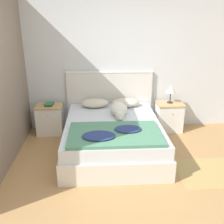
# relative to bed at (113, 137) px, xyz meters

# --- Properties ---
(ground_plane) EXTENTS (16.00, 16.00, 0.00)m
(ground_plane) POSITION_rel_bed_xyz_m (0.04, -1.05, -0.26)
(ground_plane) COLOR tan
(wall_back) EXTENTS (9.00, 0.06, 2.55)m
(wall_back) POSITION_rel_bed_xyz_m (0.04, 1.08, 1.02)
(wall_back) COLOR silver
(wall_back) RESTS_ON ground_plane
(wall_side_left) EXTENTS (0.06, 3.10, 2.55)m
(wall_side_left) POSITION_rel_bed_xyz_m (-1.61, -0.00, 1.02)
(wall_side_left) COLOR gray
(wall_side_left) RESTS_ON ground_plane
(bed) EXTENTS (1.59, 1.96, 0.52)m
(bed) POSITION_rel_bed_xyz_m (0.00, 0.00, 0.00)
(bed) COLOR silver
(bed) RESTS_ON ground_plane
(headboard) EXTENTS (1.67, 0.06, 1.16)m
(headboard) POSITION_rel_bed_xyz_m (0.00, 1.00, 0.34)
(headboard) COLOR silver
(headboard) RESTS_ON ground_plane
(nightstand_left) EXTENTS (0.51, 0.41, 0.56)m
(nightstand_left) POSITION_rel_bed_xyz_m (-1.16, 0.78, 0.03)
(nightstand_left) COLOR white
(nightstand_left) RESTS_ON ground_plane
(nightstand_right) EXTENTS (0.51, 0.41, 0.56)m
(nightstand_right) POSITION_rel_bed_xyz_m (1.16, 0.78, 0.03)
(nightstand_right) COLOR white
(nightstand_right) RESTS_ON ground_plane
(pillow_left) EXTENTS (0.52, 0.34, 0.15)m
(pillow_left) POSITION_rel_bed_xyz_m (-0.29, 0.76, 0.34)
(pillow_left) COLOR beige
(pillow_left) RESTS_ON bed
(pillow_right) EXTENTS (0.52, 0.34, 0.15)m
(pillow_right) POSITION_rel_bed_xyz_m (0.29, 0.76, 0.34)
(pillow_right) COLOR beige
(pillow_right) RESTS_ON bed
(quilt) EXTENTS (1.34, 0.85, 0.08)m
(quilt) POSITION_rel_bed_xyz_m (-0.01, -0.51, 0.30)
(quilt) COLOR #4C8466
(quilt) RESTS_ON bed
(dog) EXTENTS (0.30, 0.64, 0.21)m
(dog) POSITION_rel_bed_xyz_m (0.13, 0.30, 0.37)
(dog) COLOR silver
(dog) RESTS_ON bed
(book_stack) EXTENTS (0.17, 0.22, 0.04)m
(book_stack) POSITION_rel_bed_xyz_m (-1.15, 0.80, 0.33)
(book_stack) COLOR #232328
(book_stack) RESTS_ON nightstand_left
(table_lamp) EXTENTS (0.19, 0.19, 0.36)m
(table_lamp) POSITION_rel_bed_xyz_m (1.16, 0.80, 0.57)
(table_lamp) COLOR #2D2D33
(table_lamp) RESTS_ON nightstand_right
(rug) EXTENTS (1.03, 0.79, 0.00)m
(rug) POSITION_rel_bed_xyz_m (1.42, -0.74, -0.26)
(rug) COLOR tan
(rug) RESTS_ON ground_plane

